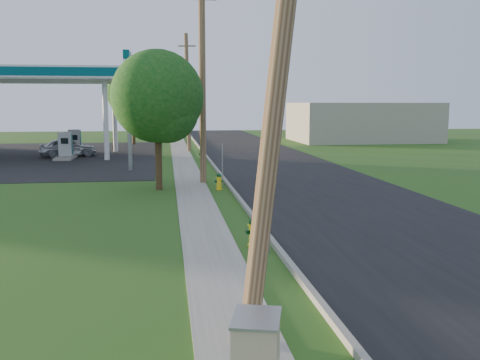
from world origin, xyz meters
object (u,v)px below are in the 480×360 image
Objects in this scene: utility_pole_far at (188,93)px; fuel_pump_se at (75,145)px; utility_pole_near at (281,42)px; fuel_pump_ne at (66,149)px; price_pylon at (128,77)px; tree_lot at (134,94)px; car_silver at (68,147)px; hydrant_mid at (219,182)px; utility_pole_mid at (202,81)px; tree_verge at (160,100)px; hydrant_far at (202,154)px; hydrant_near at (253,232)px.

utility_pole_far is 9.84m from fuel_pump_se.
utility_pole_near is 2.96× the size of fuel_pump_se.
price_pylon is at bearing -56.31° from fuel_pump_ne.
car_silver is (-4.20, -11.88, -4.17)m from tree_lot.
price_pylon reaches higher than hydrant_mid.
utility_pole_far is 2.97× the size of fuel_pump_se.
fuel_pump_ne is 4.00m from fuel_pump_se.
utility_pole_mid is (-0.00, 18.00, 0.15)m from utility_pole_near.
tree_verge is (-2.04, -19.92, -0.76)m from utility_pole_far.
fuel_pump_ne reaches higher than car_silver.
hydrant_mid is (9.46, -15.25, -0.34)m from fuel_pump_ne.
tree_lot is at bearing 109.84° from hydrant_far.
price_pylon is at bearing 104.05° from tree_verge.
tree_lot is 9.75× the size of hydrant_mid.
tree_lot is (-4.82, 44.53, 0.06)m from utility_pole_near.
utility_pole_far reaches higher than hydrant_far.
hydrant_far is (0.09, 13.59, -0.01)m from hydrant_mid.
utility_pole_near is 12.42× the size of hydrant_far.
tree_lot is (-4.82, 26.53, -0.09)m from utility_pole_mid.
fuel_pump_se is at bearing 109.92° from tree_verge.
price_pylon is 8.97m from hydrant_far.
utility_pole_mid is at bearing -54.66° from price_pylon.
tree_lot reaches higher than hydrant_near.
tree_lot is at bearing -35.03° from car_silver.
price_pylon is (-3.90, 5.50, 0.48)m from utility_pole_mid.
hydrant_far is at bearing 86.68° from utility_pole_mid.
utility_pole_mid is 1.03× the size of utility_pole_far.
price_pylon is at bearing -127.97° from hydrant_far.
hydrant_near reaches higher than hydrant_mid.
utility_pole_far is 20.73m from hydrant_mid.
hydrant_mid is 0.19× the size of car_silver.
utility_pole_far is 9.80m from tree_lot.
car_silver is at bearing 161.13° from hydrant_far.
car_silver is at bearing 112.85° from tree_verge.
price_pylon is (5.00, -11.50, 4.71)m from fuel_pump_se.
hydrant_mid is (4.46, -7.75, -5.05)m from price_pylon.
tree_lot is 1.86× the size of car_silver.
utility_pole_far is (0.00, 18.00, -0.15)m from utility_pole_mid.
utility_pole_mid reaches higher than price_pylon.
utility_pole_far is at bearing 6.41° from fuel_pump_se.
car_silver is at bearing -159.62° from utility_pole_far.
fuel_pump_ne reaches higher than hydrant_mid.
utility_pole_far is 30.42m from hydrant_near.
hydrant_near is 23.44m from hydrant_far.
car_silver is (-9.59, 16.90, 0.31)m from hydrant_mid.
price_pylon is 8.84× the size of hydrant_mid.
tree_lot is 9.36× the size of hydrant_near.
tree_verge is at bearing -70.08° from fuel_pump_se.
hydrant_mid is at bearing -88.41° from utility_pole_far.
fuel_pump_ne is (-8.90, 31.00, -4.08)m from utility_pole_near.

